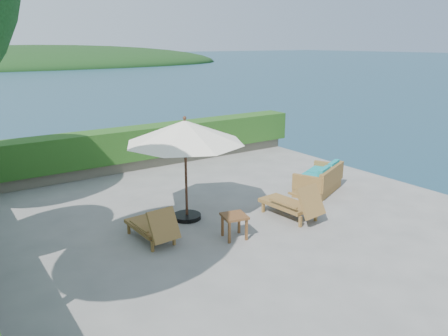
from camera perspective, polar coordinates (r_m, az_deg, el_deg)
ground at (r=10.10m, az=1.16°, el=-7.31°), size 12.00×12.00×0.00m
foundation at (r=10.81m, az=1.11°, el=-14.87°), size 12.00×12.00×3.00m
ocean at (r=11.63m, az=1.07°, el=-21.01°), size 600.00×600.00×0.00m
offshore_island at (r=150.80m, az=-23.19°, el=12.18°), size 126.00×57.60×12.60m
planter_wall_far at (r=14.72m, az=-11.58°, el=0.66°), size 12.00×0.60×0.36m
hedge_far at (r=14.56m, az=-11.73°, el=3.20°), size 12.40×0.90×1.00m
patio_umbrella at (r=9.82m, az=-5.13°, el=4.59°), size 2.84×2.84×2.45m
lounge_left at (r=9.25m, az=-9.22°, el=-7.49°), size 0.70×1.46×0.83m
lounge_right at (r=10.40m, az=9.11°, el=-4.57°), size 0.81×1.63×0.91m
side_table at (r=9.25m, az=1.36°, el=-6.68°), size 0.59×0.59×0.53m
wicker_loveseat at (r=12.38m, az=12.40°, el=-1.66°), size 1.87×1.45×0.82m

